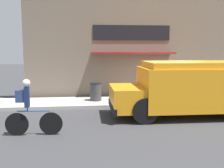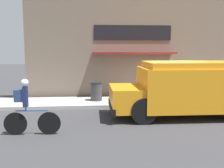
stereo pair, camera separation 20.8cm
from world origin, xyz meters
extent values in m
plane|color=#38383A|center=(0.00, 0.00, 0.00)|extent=(70.00, 70.00, 0.00)
cube|color=#ADAAA3|center=(0.00, 1.09, 0.08)|extent=(28.00, 2.18, 0.15)
cube|color=#756656|center=(0.00, 2.51, 2.72)|extent=(13.05, 0.18, 5.44)
cube|color=black|center=(-1.11, 2.40, 3.37)|extent=(3.94, 0.05, 0.74)
cube|color=maroon|center=(-1.11, 1.98, 2.35)|extent=(4.14, 0.89, 0.10)
cube|color=orange|center=(0.82, -1.49, 1.09)|extent=(4.52, 2.26, 1.54)
cube|color=orange|center=(-2.00, -1.45, 0.74)|extent=(1.18, 2.03, 0.85)
cube|color=orange|center=(0.82, -1.49, 1.96)|extent=(4.16, 2.08, 0.22)
cube|color=black|center=(-2.53, -1.44, 0.42)|extent=(0.15, 2.15, 0.24)
cube|color=red|center=(-0.40, -0.13, 1.16)|extent=(0.03, 0.44, 0.44)
cylinder|color=black|center=(-1.49, -0.52, 0.45)|extent=(0.91, 0.27, 0.90)
cylinder|color=black|center=(-1.52, -2.39, 0.45)|extent=(0.91, 0.27, 0.90)
cylinder|color=black|center=(2.00, -0.58, 0.45)|extent=(0.91, 0.27, 0.90)
cylinder|color=black|center=(-4.57, -3.22, 0.34)|extent=(0.69, 0.07, 0.69)
cylinder|color=black|center=(-5.56, -3.18, 0.34)|extent=(0.69, 0.07, 0.69)
cylinder|color=#234793|center=(-5.07, -3.20, 0.74)|extent=(0.94, 0.07, 0.04)
cylinder|color=#234793|center=(-5.24, -3.20, 0.80)|extent=(0.04, 0.04, 0.12)
cube|color=navy|center=(-5.24, -3.20, 1.15)|extent=(0.13, 0.20, 0.59)
sphere|color=white|center=(-5.24, -3.20, 1.57)|extent=(0.23, 0.23, 0.23)
cube|color=navy|center=(-5.43, -3.19, 1.18)|extent=(0.27, 0.15, 0.36)
cylinder|color=#38383D|center=(-3.03, 1.11, 0.55)|extent=(0.53, 0.53, 0.80)
cylinder|color=black|center=(-3.03, 1.11, 0.97)|extent=(0.54, 0.54, 0.04)
camera|label=1|loc=(-3.59, -10.93, 2.54)|focal=42.00mm
camera|label=2|loc=(-3.38, -10.95, 2.54)|focal=42.00mm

